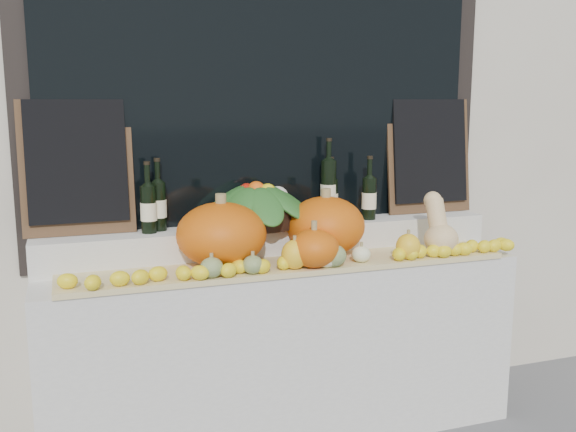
{
  "coord_description": "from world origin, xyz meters",
  "views": [
    {
      "loc": [
        -0.96,
        -1.33,
        1.66
      ],
      "look_at": [
        0.0,
        1.45,
        1.12
      ],
      "focal_mm": 40.0,
      "sensor_mm": 36.0,
      "label": 1
    }
  ],
  "objects": [
    {
      "name": "pumpkin_left",
      "position": [
        -0.32,
        1.47,
        1.05
      ],
      "size": [
        0.49,
        0.49,
        0.29
      ],
      "primitive_type": "ellipsoid",
      "rotation": [
        0.0,
        0.0,
        0.22
      ],
      "color": "#DF600B",
      "rests_on": "straw_bedding"
    },
    {
      "name": "display_sill",
      "position": [
        0.0,
        1.52,
        0.44
      ],
      "size": [
        2.3,
        0.55,
        0.88
      ],
      "primitive_type": "cube",
      "color": "silver",
      "rests_on": "ground"
    },
    {
      "name": "rear_tier",
      "position": [
        0.0,
        1.68,
        0.96
      ],
      "size": [
        2.3,
        0.25,
        0.16
      ],
      "primitive_type": "cube",
      "color": "silver",
      "rests_on": "display_sill"
    },
    {
      "name": "produce_bowl",
      "position": [
        -0.09,
        1.66,
        1.15
      ],
      "size": [
        0.6,
        0.6,
        0.23
      ],
      "color": "black",
      "rests_on": "rear_tier"
    },
    {
      "name": "straw_bedding",
      "position": [
        0.0,
        1.4,
        0.89
      ],
      "size": [
        2.1,
        0.32,
        0.02
      ],
      "primitive_type": "cube",
      "color": "tan",
      "rests_on": "display_sill"
    },
    {
      "name": "decorative_gourds",
      "position": [
        0.11,
        1.29,
        0.96
      ],
      "size": [
        1.07,
        0.14,
        0.16
      ],
      "color": "#2F5D1B",
      "rests_on": "straw_bedding"
    },
    {
      "name": "wine_bottle_far_left",
      "position": [
        -0.62,
        1.66,
        1.16
      ],
      "size": [
        0.08,
        0.08,
        0.34
      ],
      "color": "black",
      "rests_on": "rear_tier"
    },
    {
      "name": "wine_bottle_near_right",
      "position": [
        0.32,
        1.69,
        1.15
      ],
      "size": [
        0.08,
        0.08,
        0.33
      ],
      "color": "black",
      "rests_on": "rear_tier"
    },
    {
      "name": "chalkboard_left",
      "position": [
        -0.92,
        1.74,
        1.36
      ],
      "size": [
        0.5,
        0.11,
        0.62
      ],
      "rotation": [
        -0.13,
        0.0,
        0.0
      ],
      "color": "#4C331E",
      "rests_on": "rear_tier"
    },
    {
      "name": "pumpkin_right",
      "position": [
        0.22,
        1.51,
        1.05
      ],
      "size": [
        0.48,
        0.48,
        0.29
      ],
      "primitive_type": "ellipsoid",
      "rotation": [
        0.0,
        0.0,
        0.31
      ],
      "color": "#DF600B",
      "rests_on": "straw_bedding"
    },
    {
      "name": "pumpkin_center",
      "position": [
        0.07,
        1.3,
        0.99
      ],
      "size": [
        0.3,
        0.3,
        0.17
      ],
      "primitive_type": "ellipsoid",
      "rotation": [
        0.0,
        0.0,
        -0.37
      ],
      "color": "#DF600B",
      "rests_on": "straw_bedding"
    },
    {
      "name": "chalkboard_right",
      "position": [
        0.92,
        1.74,
        1.36
      ],
      "size": [
        0.5,
        0.11,
        0.62
      ],
      "rotation": [
        -0.13,
        0.0,
        0.0
      ],
      "color": "#4C331E",
      "rests_on": "rear_tier"
    },
    {
      "name": "butternut_squash",
      "position": [
        0.75,
        1.35,
        1.02
      ],
      "size": [
        0.17,
        0.22,
        0.3
      ],
      "color": "#ECC58B",
      "rests_on": "straw_bedding"
    },
    {
      "name": "lemon_heap",
      "position": [
        0.0,
        1.29,
        0.94
      ],
      "size": [
        2.2,
        0.16,
        0.06
      ],
      "primitive_type": null,
      "color": "yellow",
      "rests_on": "straw_bedding"
    },
    {
      "name": "wine_bottle_far_right",
      "position": [
        0.51,
        1.64,
        1.15
      ],
      "size": [
        0.08,
        0.08,
        0.33
      ],
      "color": "black",
      "rests_on": "rear_tier"
    },
    {
      "name": "wine_bottle_tall",
      "position": [
        0.3,
        1.69,
        1.2
      ],
      "size": [
        0.08,
        0.08,
        0.42
      ],
      "color": "black",
      "rests_on": "rear_tier"
    },
    {
      "name": "wine_bottle_near_left",
      "position": [
        -0.56,
        1.71,
        1.16
      ],
      "size": [
        0.08,
        0.08,
        0.35
      ],
      "color": "black",
      "rests_on": "rear_tier"
    }
  ]
}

